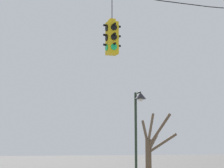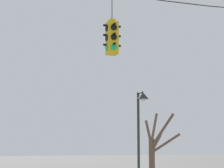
{
  "view_description": "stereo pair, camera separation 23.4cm",
  "coord_description": "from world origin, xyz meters",
  "views": [
    {
      "loc": [
        -7.36,
        -13.09,
        2.15
      ],
      "look_at": [
        -2.72,
        -0.29,
        4.12
      ],
      "focal_mm": 70.0,
      "sensor_mm": 36.0,
      "label": 1
    },
    {
      "loc": [
        -7.14,
        -13.17,
        2.15
      ],
      "look_at": [
        -2.72,
        -0.29,
        4.12
      ],
      "focal_mm": 70.0,
      "sensor_mm": 36.0,
      "label": 2
    }
  ],
  "objects": [
    {
      "name": "bare_tree",
      "position": [
        2.93,
        8.96,
        1.98
      ],
      "size": [
        1.36,
        2.83,
        4.08
      ],
      "color": "brown",
      "rests_on": "ground_plane"
    },
    {
      "name": "street_lamp",
      "position": [
        0.75,
        5.63,
        3.67
      ],
      "size": [
        0.53,
        0.9,
        4.74
      ],
      "color": "#233323",
      "rests_on": "ground_plane"
    },
    {
      "name": "traffic_light_near_right_pole",
      "position": [
        -2.72,
        -0.29,
        5.63
      ],
      "size": [
        0.58,
        0.58,
        2.06
      ],
      "color": "yellow"
    },
    {
      "name": "span_wire",
      "position": [
        0.0,
        -0.29,
        7.21
      ],
      "size": [
        13.22,
        0.03,
        0.47
      ],
      "color": "black"
    }
  ]
}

